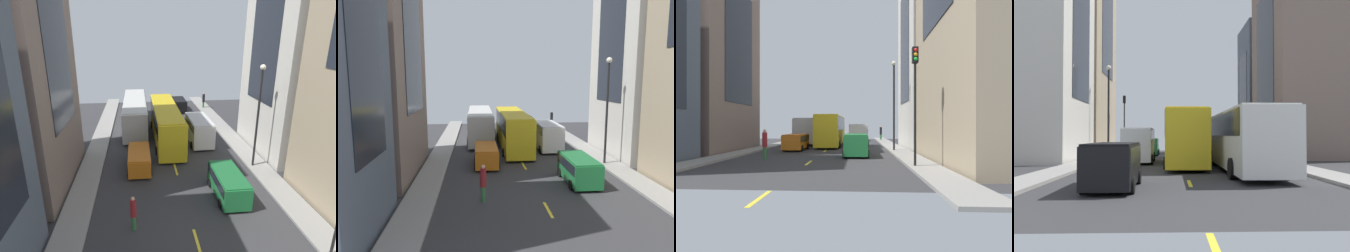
# 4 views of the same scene
# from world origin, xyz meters

# --- Properties ---
(ground_plane) EXTENTS (39.80, 39.80, 0.00)m
(ground_plane) POSITION_xyz_m (0.00, 0.00, 0.00)
(ground_plane) COLOR #333335
(sidewalk_west) EXTENTS (1.88, 44.00, 0.15)m
(sidewalk_west) POSITION_xyz_m (-6.96, 0.00, 0.07)
(sidewalk_west) COLOR gray
(sidewalk_west) RESTS_ON ground
(sidewalk_east) EXTENTS (1.88, 44.00, 0.15)m
(sidewalk_east) POSITION_xyz_m (6.96, 0.00, 0.07)
(sidewalk_east) COLOR gray
(sidewalk_east) RESTS_ON ground
(lane_stripe_0) EXTENTS (0.16, 2.00, 0.01)m
(lane_stripe_0) POSITION_xyz_m (0.00, -21.00, 0.01)
(lane_stripe_0) COLOR yellow
(lane_stripe_0) RESTS_ON ground
(lane_stripe_1) EXTENTS (0.16, 2.00, 0.01)m
(lane_stripe_1) POSITION_xyz_m (0.00, -12.60, 0.01)
(lane_stripe_1) COLOR yellow
(lane_stripe_1) RESTS_ON ground
(lane_stripe_2) EXTENTS (0.16, 2.00, 0.01)m
(lane_stripe_2) POSITION_xyz_m (0.00, -4.20, 0.01)
(lane_stripe_2) COLOR yellow
(lane_stripe_2) RESTS_ON ground
(lane_stripe_3) EXTENTS (0.16, 2.00, 0.01)m
(lane_stripe_3) POSITION_xyz_m (0.00, 4.20, 0.01)
(lane_stripe_3) COLOR yellow
(lane_stripe_3) RESTS_ON ground
(lane_stripe_4) EXTENTS (0.16, 2.00, 0.01)m
(lane_stripe_4) POSITION_xyz_m (0.00, 12.60, 0.01)
(lane_stripe_4) COLOR yellow
(lane_stripe_4) RESTS_ON ground
(lane_stripe_5) EXTENTS (0.16, 2.00, 0.01)m
(lane_stripe_5) POSITION_xyz_m (0.00, 21.00, 0.01)
(lane_stripe_5) COLOR yellow
(lane_stripe_5) RESTS_ON ground
(building_west_1) EXTENTS (9.75, 10.21, 19.98)m
(building_west_1) POSITION_xyz_m (-12.92, -4.91, 9.99)
(building_west_1) COLOR #7A665B
(building_west_1) RESTS_ON ground
(building_east_1) EXTENTS (8.83, 9.30, 21.64)m
(building_east_1) POSITION_xyz_m (12.47, -0.90, 10.82)
(building_east_1) COLOR beige
(building_east_1) RESTS_ON ground
(city_bus_white) EXTENTS (2.80, 12.76, 3.35)m
(city_bus_white) POSITION_xyz_m (-3.29, 7.34, 2.01)
(city_bus_white) COLOR silver
(city_bus_white) RESTS_ON ground
(streetcar_yellow) EXTENTS (2.70, 12.56, 3.59)m
(streetcar_yellow) POSITION_xyz_m (-0.11, 2.84, 2.12)
(streetcar_yellow) COLOR yellow
(streetcar_yellow) RESTS_ON ground
(delivery_van_white) EXTENTS (2.25, 5.08, 2.58)m
(delivery_van_white) POSITION_xyz_m (3.18, 1.49, 1.51)
(delivery_van_white) COLOR white
(delivery_van_white) RESTS_ON ground
(car_green_0) EXTENTS (1.97, 4.25, 1.74)m
(car_green_0) POSITION_xyz_m (3.01, -8.42, 1.03)
(car_green_0) COLOR #1E7238
(car_green_0) RESTS_ON ground
(car_orange_1) EXTENTS (1.95, 4.25, 1.58)m
(car_orange_1) POSITION_xyz_m (-2.97, -3.65, 0.93)
(car_orange_1) COLOR orange
(car_orange_1) RESTS_ON ground
(car_black_2) EXTENTS (1.88, 4.01, 1.75)m
(car_black_2) POSITION_xyz_m (3.00, 13.87, 1.03)
(car_black_2) COLOR black
(car_black_2) RESTS_ON ground
(pedestrian_waiting_curb) EXTENTS (0.38, 0.38, 2.22)m
(pedestrian_waiting_curb) POSITION_xyz_m (6.82, 14.80, 1.33)
(pedestrian_waiting_curb) COLOR #336B38
(pedestrian_waiting_curb) RESTS_ON ground
(pedestrian_crossing_mid) EXTENTS (0.35, 0.35, 2.15)m
(pedestrian_crossing_mid) POSITION_xyz_m (-3.38, -11.20, 1.15)
(pedestrian_crossing_mid) COLOR #336B38
(pedestrian_crossing_mid) RESTS_ON ground
(traffic_light_near_corner) EXTENTS (0.32, 0.44, 6.68)m
(traffic_light_near_corner) POSITION_xyz_m (6.41, -14.38, 4.73)
(traffic_light_near_corner) COLOR black
(traffic_light_near_corner) RESTS_ON ground
(streetlamp_near) EXTENTS (0.44, 0.44, 8.34)m
(streetlamp_near) POSITION_xyz_m (6.51, -4.41, 5.15)
(streetlamp_near) COLOR black
(streetlamp_near) RESTS_ON ground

